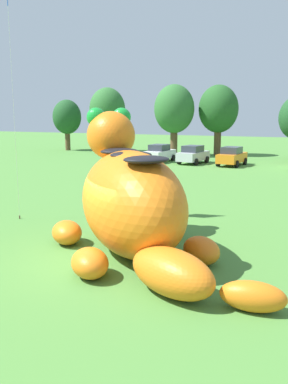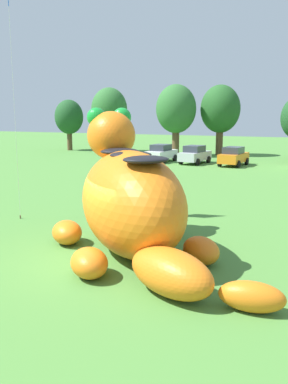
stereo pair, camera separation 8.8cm
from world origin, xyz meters
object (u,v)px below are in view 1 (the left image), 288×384
at_px(car_silver, 193,155).
at_px(car_orange, 232,156).
at_px(car_white, 160,153).
at_px(spectator_wandering, 106,158).
at_px(giant_inflatable_creature, 132,201).

bearing_deg(car_silver, car_orange, -1.79).
height_order(car_white, car_silver, same).
bearing_deg(spectator_wandering, car_orange, 31.74).
relative_size(car_silver, car_orange, 1.01).
xyz_separation_m(car_white, car_orange, (7.19, -0.20, 0.00)).
bearing_deg(giant_inflatable_creature, car_white, 110.71).
bearing_deg(car_orange, car_white, 178.43).
height_order(giant_inflatable_creature, car_white, giant_inflatable_creature).
relative_size(giant_inflatable_creature, spectator_wandering, 5.10).
bearing_deg(giant_inflatable_creature, spectator_wandering, 122.07).
xyz_separation_m(car_white, spectator_wandering, (-2.54, -6.22, -0.01)).
distance_m(car_white, car_silver, 3.47).
bearing_deg(car_white, car_orange, -1.57).
bearing_deg(spectator_wandering, giant_inflatable_creature, -57.93).
bearing_deg(car_silver, spectator_wandering, -134.42).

